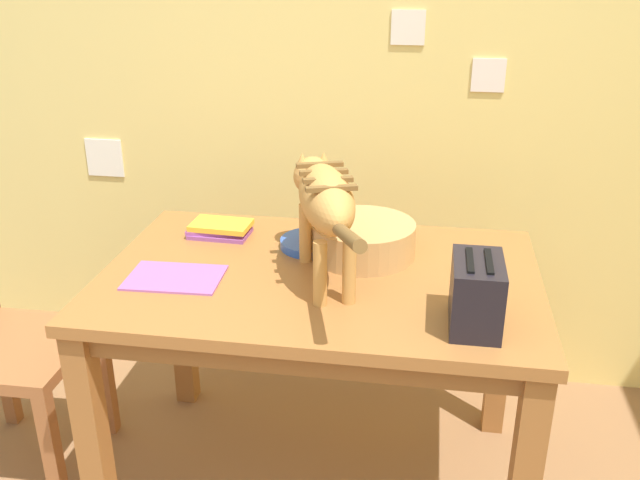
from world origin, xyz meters
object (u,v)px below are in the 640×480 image
(book_stack, at_px, (220,229))
(toaster, at_px, (476,294))
(cat, at_px, (324,199))
(dining_table, at_px, (320,302))
(magazine, at_px, (175,277))
(saucer_bowl, at_px, (313,243))
(wicker_basket, at_px, (363,239))
(wooden_chair_near, at_px, (1,342))
(coffee_mug, at_px, (314,226))

(book_stack, relative_size, toaster, 1.02)
(cat, bearing_deg, toaster, -45.99)
(dining_table, xyz_separation_m, toaster, (0.42, -0.23, 0.18))
(cat, relative_size, magazine, 2.66)
(book_stack, bearing_deg, saucer_bowl, -8.85)
(saucer_bowl, relative_size, book_stack, 1.00)
(wicker_basket, distance_m, wooden_chair_near, 1.17)
(wicker_basket, bearing_deg, toaster, -50.00)
(cat, bearing_deg, dining_table, 109.09)
(magazine, bearing_deg, dining_table, 12.42)
(cat, xyz_separation_m, wicker_basket, (0.09, 0.16, -0.18))
(dining_table, bearing_deg, magazine, -165.35)
(book_stack, relative_size, wicker_basket, 0.65)
(saucer_bowl, xyz_separation_m, magazine, (-0.34, -0.28, -0.01))
(magazine, xyz_separation_m, toaster, (0.81, -0.13, 0.08))
(book_stack, height_order, wicker_basket, wicker_basket)
(saucer_bowl, bearing_deg, dining_table, -74.32)
(book_stack, bearing_deg, wicker_basket, -10.37)
(cat, distance_m, toaster, 0.48)
(wicker_basket, xyz_separation_m, wooden_chair_near, (-1.10, -0.21, -0.34))
(saucer_bowl, bearing_deg, cat, -71.84)
(dining_table, xyz_separation_m, coffee_mug, (-0.05, 0.18, 0.16))
(magazine, relative_size, wicker_basket, 0.84)
(coffee_mug, bearing_deg, dining_table, -75.45)
(book_stack, xyz_separation_m, wooden_chair_near, (-0.64, -0.29, -0.31))
(toaster, bearing_deg, cat, 152.17)
(dining_table, bearing_deg, coffee_mug, 104.55)
(coffee_mug, distance_m, toaster, 0.62)
(cat, height_order, wooden_chair_near, cat)
(saucer_bowl, bearing_deg, coffee_mug, 0.00)
(toaster, height_order, wooden_chair_near, wooden_chair_near)
(dining_table, distance_m, magazine, 0.42)
(coffee_mug, bearing_deg, cat, -72.83)
(cat, xyz_separation_m, magazine, (-0.41, -0.08, -0.23))
(dining_table, relative_size, wooden_chair_near, 1.32)
(dining_table, bearing_deg, toaster, -29.05)
(coffee_mug, distance_m, magazine, 0.45)
(saucer_bowl, xyz_separation_m, wooden_chair_near, (-0.95, -0.24, -0.30))
(magazine, height_order, toaster, toaster)
(magazine, bearing_deg, saucer_bowl, 36.82)
(cat, height_order, wicker_basket, cat)
(cat, distance_m, wicker_basket, 0.25)
(magazine, xyz_separation_m, book_stack, (0.03, 0.33, 0.02))
(wicker_basket, distance_m, toaster, 0.49)
(book_stack, xyz_separation_m, toaster, (0.78, -0.46, 0.06))
(coffee_mug, bearing_deg, wicker_basket, -13.66)
(saucer_bowl, height_order, magazine, saucer_bowl)
(dining_table, relative_size, wicker_basket, 3.96)
(book_stack, bearing_deg, dining_table, -31.94)
(saucer_bowl, distance_m, wicker_basket, 0.17)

